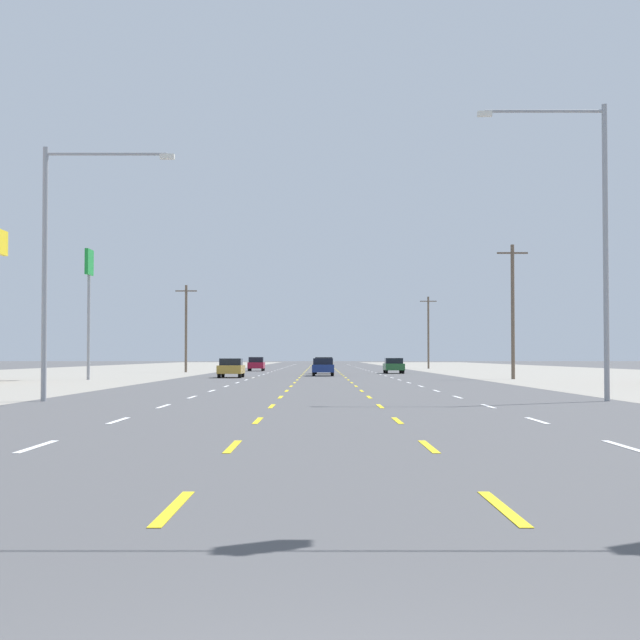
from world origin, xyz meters
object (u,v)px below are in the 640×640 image
object	(u,v)px
sedan_far_left_nearest	(231,368)
streetlight_right_row_0	(592,228)
hatchback_far_left_far	(256,364)
sedan_far_right_midfar	(393,365)
pole_sign_left_row_2	(89,283)
streetlight_left_row_0	(59,251)
hatchback_center_turn_mid	(323,365)
sedan_center_turn_near	(323,367)

from	to	relation	value
sedan_far_left_nearest	streetlight_right_row_0	size ratio (longest dim) A/B	0.42
hatchback_far_left_far	sedan_far_left_nearest	bearing A→B (deg)	-89.55
sedan_far_left_nearest	sedan_far_right_midfar	xyz separation A→B (m)	(13.75, 19.51, 0.00)
pole_sign_left_row_2	streetlight_left_row_0	bearing A→B (deg)	-79.13
sedan_far_right_midfar	hatchback_far_left_far	bearing A→B (deg)	130.64
hatchback_far_left_far	streetlight_right_row_0	distance (m)	79.51
sedan_far_left_nearest	hatchback_center_turn_mid	world-z (taller)	hatchback_center_turn_mid
hatchback_center_turn_mid	hatchback_far_left_far	world-z (taller)	same
sedan_center_turn_near	hatchback_center_turn_mid	world-z (taller)	hatchback_center_turn_mid
sedan_center_turn_near	streetlight_right_row_0	xyz separation A→B (m)	(9.62, -48.60, 5.49)
sedan_center_turn_near	sedan_far_right_midfar	distance (m)	14.24
hatchback_center_turn_mid	hatchback_far_left_far	size ratio (longest dim) A/B	1.00
sedan_center_turn_near	pole_sign_left_row_2	world-z (taller)	pole_sign_left_row_2
sedan_center_turn_near	streetlight_left_row_0	size ratio (longest dim) A/B	0.49
sedan_far_left_nearest	sedan_far_right_midfar	size ratio (longest dim) A/B	1.00
hatchback_center_turn_mid	sedan_far_right_midfar	size ratio (longest dim) A/B	0.87
hatchback_center_turn_mid	streetlight_right_row_0	size ratio (longest dim) A/B	0.36
streetlight_right_row_0	sedan_center_turn_near	bearing A→B (deg)	101.20
sedan_far_right_midfar	hatchback_center_turn_mid	bearing A→B (deg)	-160.56
hatchback_far_left_far	streetlight_left_row_0	size ratio (longest dim) A/B	0.42
sedan_far_left_nearest	streetlight_left_row_0	size ratio (longest dim) A/B	0.49
sedan_far_right_midfar	streetlight_left_row_0	bearing A→B (deg)	-105.02
hatchback_center_turn_mid	sedan_far_right_midfar	world-z (taller)	hatchback_center_turn_mid
sedan_far_right_midfar	streetlight_right_row_0	distance (m)	61.45
sedan_far_right_midfar	hatchback_far_left_far	size ratio (longest dim) A/B	1.15
sedan_far_left_nearest	sedan_center_turn_near	xyz separation A→B (m)	(7.01, 6.97, 0.00)
hatchback_center_turn_mid	pole_sign_left_row_2	size ratio (longest dim) A/B	0.43
hatchback_far_left_far	pole_sign_left_row_2	world-z (taller)	pole_sign_left_row_2
hatchback_center_turn_mid	streetlight_right_row_0	xyz separation A→B (m)	(9.52, -58.80, 5.46)
sedan_far_left_nearest	streetlight_left_row_0	world-z (taller)	streetlight_left_row_0
sedan_center_turn_near	pole_sign_left_row_2	bearing A→B (deg)	-138.82
hatchback_center_turn_mid	sedan_center_turn_near	bearing A→B (deg)	-90.57
sedan_far_right_midfar	pole_sign_left_row_2	bearing A→B (deg)	-130.68
hatchback_center_turn_mid	sedan_far_left_nearest	bearing A→B (deg)	-112.50
hatchback_center_turn_mid	hatchback_far_left_far	distance (m)	20.11
streetlight_left_row_0	streetlight_right_row_0	size ratio (longest dim) A/B	0.85
hatchback_center_turn_mid	pole_sign_left_row_2	xyz separation A→B (m)	(-16.36, -24.42, 5.95)
hatchback_far_left_far	pole_sign_left_row_2	size ratio (longest dim) A/B	0.43
streetlight_right_row_0	sedan_far_left_nearest	bearing A→B (deg)	111.78
sedan_center_turn_near	hatchback_far_left_far	size ratio (longest dim) A/B	1.15
pole_sign_left_row_2	sedan_far_right_midfar	bearing A→B (deg)	49.32
sedan_far_left_nearest	hatchback_center_turn_mid	distance (m)	18.58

